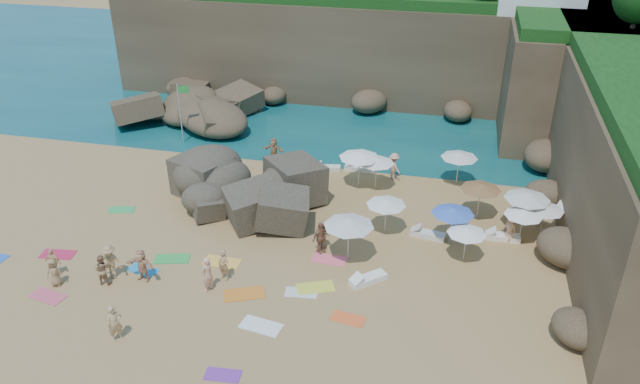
% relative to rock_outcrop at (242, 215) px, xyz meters
% --- Properties ---
extents(ground, '(120.00, 120.00, 0.00)m').
position_rel_rock_outcrop_xyz_m(ground, '(2.63, -2.90, 0.00)').
color(ground, tan).
rests_on(ground, ground).
extents(seawater, '(120.00, 120.00, 0.00)m').
position_rel_rock_outcrop_xyz_m(seawater, '(2.63, 27.10, 0.00)').
color(seawater, '#0C4751').
rests_on(seawater, ground).
extents(cliff_back, '(44.00, 8.00, 8.00)m').
position_rel_rock_outcrop_xyz_m(cliff_back, '(4.63, 22.10, 4.00)').
color(cliff_back, brown).
rests_on(cliff_back, ground).
extents(cliff_corner, '(10.00, 12.00, 8.00)m').
position_rel_rock_outcrop_xyz_m(cliff_corner, '(19.63, 17.10, 4.00)').
color(cliff_corner, brown).
rests_on(cliff_corner, ground).
extents(rock_promontory, '(12.00, 7.00, 2.00)m').
position_rel_rock_outcrop_xyz_m(rock_promontory, '(-8.37, 13.10, 0.00)').
color(rock_promontory, brown).
rests_on(rock_promontory, ground).
extents(marina_masts, '(3.10, 0.10, 6.00)m').
position_rel_rock_outcrop_xyz_m(marina_masts, '(-13.87, 27.10, 3.00)').
color(marina_masts, white).
rests_on(marina_masts, ground).
extents(rock_outcrop, '(7.09, 5.33, 2.83)m').
position_rel_rock_outcrop_xyz_m(rock_outcrop, '(0.00, 0.00, 0.00)').
color(rock_outcrop, brown).
rests_on(rock_outcrop, ground).
extents(flag_pole, '(0.85, 0.22, 4.40)m').
position_rel_rock_outcrop_xyz_m(flag_pole, '(-7.35, 8.77, 2.80)').
color(flag_pole, silver).
rests_on(flag_pole, ground).
extents(parasol_0, '(2.22, 2.22, 2.10)m').
position_rel_rock_outcrop_xyz_m(parasol_0, '(7.06, 4.93, 1.93)').
color(parasol_0, silver).
rests_on(parasol_0, ground).
extents(parasol_1, '(2.30, 2.30, 2.18)m').
position_rel_rock_outcrop_xyz_m(parasol_1, '(11.97, 6.67, 2.00)').
color(parasol_1, silver).
rests_on(parasol_1, ground).
extents(parasol_2, '(2.05, 2.05, 1.94)m').
position_rel_rock_outcrop_xyz_m(parasol_2, '(15.49, 0.66, 1.78)').
color(parasol_2, silver).
rests_on(parasol_2, ground).
extents(parasol_3, '(2.06, 2.06, 1.95)m').
position_rel_rock_outcrop_xyz_m(parasol_3, '(16.63, 1.49, 1.79)').
color(parasol_3, silver).
rests_on(parasol_3, ground).
extents(parasol_4, '(1.97, 1.97, 1.87)m').
position_rel_rock_outcrop_xyz_m(parasol_4, '(18.29, 2.25, 1.71)').
color(parasol_4, silver).
rests_on(parasol_4, ground).
extents(parasol_5, '(2.52, 2.52, 2.38)m').
position_rel_rock_outcrop_xyz_m(parasol_5, '(5.98, 4.96, 2.19)').
color(parasol_5, silver).
rests_on(parasol_5, ground).
extents(parasol_6, '(2.30, 2.30, 2.18)m').
position_rel_rock_outcrop_xyz_m(parasol_6, '(13.27, 2.74, 2.00)').
color(parasol_6, silver).
rests_on(parasol_6, ground).
extents(parasol_7, '(2.48, 2.48, 2.35)m').
position_rel_rock_outcrop_xyz_m(parasol_7, '(15.70, 1.90, 2.15)').
color(parasol_7, silver).
rests_on(parasol_7, ground).
extents(parasol_8, '(2.01, 2.01, 1.90)m').
position_rel_rock_outcrop_xyz_m(parasol_8, '(12.62, -1.78, 1.75)').
color(parasol_8, silver).
rests_on(parasol_8, ground).
extents(parasol_9, '(2.58, 2.58, 2.44)m').
position_rel_rock_outcrop_xyz_m(parasol_9, '(6.83, -3.08, 2.24)').
color(parasol_9, silver).
rests_on(parasol_9, ground).
extents(parasol_10, '(2.27, 2.27, 2.14)m').
position_rel_rock_outcrop_xyz_m(parasol_10, '(11.86, -0.28, 1.97)').
color(parasol_10, silver).
rests_on(parasol_10, ground).
extents(parasol_11, '(2.18, 2.18, 2.06)m').
position_rel_rock_outcrop_xyz_m(parasol_11, '(8.32, -0.01, 1.89)').
color(parasol_11, silver).
rests_on(parasol_11, ground).
extents(lounger_0, '(1.82, 0.90, 0.27)m').
position_rel_rock_outcrop_xyz_m(lounger_0, '(3.59, 6.76, 0.14)').
color(lounger_0, silver).
rests_on(lounger_0, ground).
extents(lounger_1, '(1.98, 0.66, 0.31)m').
position_rel_rock_outcrop_xyz_m(lounger_1, '(5.70, 7.20, 0.15)').
color(lounger_1, white).
rests_on(lounger_1, ground).
extents(lounger_2, '(1.84, 0.63, 0.29)m').
position_rel_rock_outcrop_xyz_m(lounger_2, '(14.65, 0.69, 0.14)').
color(lounger_2, white).
rests_on(lounger_2, ground).
extents(lounger_3, '(1.96, 0.94, 0.29)m').
position_rel_rock_outcrop_xyz_m(lounger_3, '(10.67, 0.02, 0.15)').
color(lounger_3, silver).
rests_on(lounger_3, ground).
extents(lounger_4, '(1.85, 1.51, 0.28)m').
position_rel_rock_outcrop_xyz_m(lounger_4, '(15.90, 3.32, 0.14)').
color(lounger_4, white).
rests_on(lounger_4, ground).
extents(lounger_5, '(1.83, 1.75, 0.30)m').
position_rel_rock_outcrop_xyz_m(lounger_5, '(8.14, -4.72, 0.15)').
color(lounger_5, white).
rests_on(lounger_5, ground).
extents(towel_1, '(1.85, 1.18, 0.03)m').
position_rel_rock_outcrop_xyz_m(towel_1, '(-6.43, -9.26, 0.02)').
color(towel_1, '#D35265').
rests_on(towel_1, ground).
extents(towel_2, '(2.18, 1.67, 0.03)m').
position_rel_rock_outcrop_xyz_m(towel_2, '(2.56, -7.02, 0.02)').
color(towel_2, orange).
rests_on(towel_2, ground).
extents(towel_3, '(1.96, 1.32, 0.03)m').
position_rel_rock_outcrop_xyz_m(towel_3, '(-2.03, -5.07, 0.02)').
color(towel_3, green).
rests_on(towel_3, ground).
extents(towel_4, '(1.91, 0.98, 0.03)m').
position_rel_rock_outcrop_xyz_m(towel_4, '(0.60, -4.76, 0.02)').
color(towel_4, '#FFBA43').
rests_on(towel_4, ground).
extents(towel_5, '(1.97, 1.21, 0.03)m').
position_rel_rock_outcrop_xyz_m(towel_5, '(4.04, -9.01, 0.02)').
color(towel_5, white).
rests_on(towel_5, ground).
extents(towel_6, '(1.52, 0.85, 0.03)m').
position_rel_rock_outcrop_xyz_m(towel_6, '(3.44, -12.16, 0.01)').
color(towel_6, purple).
rests_on(towel_6, ground).
extents(towel_7, '(1.84, 1.08, 0.03)m').
position_rel_rock_outcrop_xyz_m(towel_7, '(-8.00, -6.03, 0.02)').
color(towel_7, '#C62346').
rests_on(towel_7, ground).
extents(towel_8, '(1.74, 1.17, 0.03)m').
position_rel_rock_outcrop_xyz_m(towel_8, '(-3.03, -6.30, 0.01)').
color(towel_8, '#248EC0').
rests_on(towel_8, ground).
extents(towel_9, '(1.80, 0.94, 0.03)m').
position_rel_rock_outcrop_xyz_m(towel_9, '(5.90, -3.32, 0.02)').
color(towel_9, '#FE6277').
rests_on(towel_9, ground).
extents(towel_10, '(1.64, 1.01, 0.03)m').
position_rel_rock_outcrop_xyz_m(towel_10, '(7.69, -7.66, 0.01)').
color(towel_10, orange).
rests_on(towel_10, ground).
extents(towel_11, '(1.65, 1.10, 0.03)m').
position_rel_rock_outcrop_xyz_m(towel_11, '(-7.06, -1.08, 0.01)').
color(towel_11, green).
rests_on(towel_11, ground).
extents(towel_12, '(2.03, 1.55, 0.03)m').
position_rel_rock_outcrop_xyz_m(towel_12, '(5.75, -5.78, 0.02)').
color(towel_12, yellow).
rests_on(towel_12, ground).
extents(towel_13, '(1.63, 0.94, 0.03)m').
position_rel_rock_outcrop_xyz_m(towel_13, '(5.18, -6.30, 0.01)').
color(towel_13, silver).
rests_on(towel_13, ground).
extents(person_stand_0, '(0.74, 0.76, 1.76)m').
position_rel_rock_outcrop_xyz_m(person_stand_0, '(-1.72, -11.19, 0.88)').
color(person_stand_0, tan).
rests_on(person_stand_0, ground).
extents(person_stand_1, '(0.85, 0.70, 1.61)m').
position_rel_rock_outcrop_xyz_m(person_stand_1, '(-4.35, -7.70, 0.80)').
color(person_stand_1, '#A27551').
rests_on(person_stand_1, ground).
extents(person_stand_2, '(1.14, 1.18, 1.80)m').
position_rel_rock_outcrop_xyz_m(person_stand_2, '(8.00, 6.42, 0.90)').
color(person_stand_2, tan).
rests_on(person_stand_2, ground).
extents(person_stand_3, '(0.94, 1.14, 1.82)m').
position_rel_rock_outcrop_xyz_m(person_stand_3, '(5.30, -2.77, 0.91)').
color(person_stand_3, '#8D5C46').
rests_on(person_stand_3, ground).
extents(person_stand_4, '(0.83, 0.82, 1.55)m').
position_rel_rock_outcrop_xyz_m(person_stand_4, '(14.94, 0.59, 0.77)').
color(person_stand_4, '#E0A575').
rests_on(person_stand_4, ground).
extents(person_stand_5, '(1.63, 0.68, 1.71)m').
position_rel_rock_outcrop_xyz_m(person_stand_5, '(-0.19, 7.21, 0.85)').
color(person_stand_5, tan).
rests_on(person_stand_5, ground).
extents(person_stand_6, '(0.66, 0.79, 1.84)m').
position_rel_rock_outcrop_xyz_m(person_stand_6, '(0.79, -7.06, 0.92)').
color(person_stand_6, '#FAAB8E').
rests_on(person_stand_6, ground).
extents(person_lie_0, '(1.38, 1.95, 0.49)m').
position_rel_rock_outcrop_xyz_m(person_lie_0, '(-4.18, -7.21, 0.24)').
color(person_lie_0, tan).
rests_on(person_lie_0, ground).
extents(person_lie_1, '(0.93, 1.50, 0.36)m').
position_rel_rock_outcrop_xyz_m(person_lie_1, '(-7.05, -7.62, 0.18)').
color(person_lie_1, '#F9CA8D').
rests_on(person_lie_1, ground).
extents(person_lie_2, '(1.11, 1.56, 0.38)m').
position_rel_rock_outcrop_xyz_m(person_lie_2, '(-6.50, -8.36, 0.19)').
color(person_lie_2, '#9A794D').
rests_on(person_lie_2, ground).
extents(person_lie_3, '(1.83, 1.93, 0.45)m').
position_rel_rock_outcrop_xyz_m(person_lie_3, '(-2.60, -7.02, 0.22)').
color(person_lie_3, tan).
rests_on(person_lie_3, ground).
extents(person_lie_4, '(0.99, 1.72, 0.39)m').
position_rel_rock_outcrop_xyz_m(person_lie_4, '(1.25, -6.07, 0.19)').
color(person_lie_4, tan).
rests_on(person_lie_4, ground).
extents(person_lie_5, '(0.88, 1.63, 0.60)m').
position_rel_rock_outcrop_xyz_m(person_lie_5, '(5.34, -2.38, 0.30)').
color(person_lie_5, '#E6B782').
rests_on(person_lie_5, ground).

